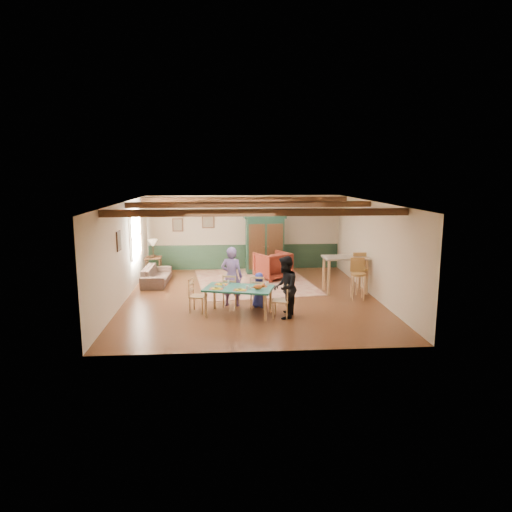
{
  "coord_description": "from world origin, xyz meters",
  "views": [
    {
      "loc": [
        -0.76,
        -12.53,
        3.48
      ],
      "look_at": [
        0.16,
        0.26,
        1.15
      ],
      "focal_mm": 32.0,
      "sensor_mm": 36.0,
      "label": 1
    }
  ],
  "objects": [
    {
      "name": "ceiling_beam_front",
      "position": [
        0.0,
        -2.3,
        2.61
      ],
      "size": [
        6.95,
        0.16,
        0.16
      ],
      "primitive_type": "cube",
      "color": "#331D0E",
      "rests_on": "ceiling"
    },
    {
      "name": "cat",
      "position": [
        0.06,
        -1.8,
        0.78
      ],
      "size": [
        0.35,
        0.21,
        0.17
      ],
      "primitive_type": null,
      "rotation": [
        0.0,
        0.0,
        -0.27
      ],
      "color": "#D65E25",
      "rests_on": "dining_table"
    },
    {
      "name": "picture_back_a",
      "position": [
        -1.3,
        3.97,
        1.8
      ],
      "size": [
        0.45,
        0.04,
        0.55
      ],
      "primitive_type": null,
      "color": "gray",
      "rests_on": "wall_back"
    },
    {
      "name": "place_setting_far_left",
      "position": [
        -0.83,
        -1.21,
        0.75
      ],
      "size": [
        0.43,
        0.37,
        0.11
      ],
      "primitive_type": null,
      "rotation": [
        0.0,
        0.0,
        -0.27
      ],
      "color": "yellow",
      "rests_on": "dining_table"
    },
    {
      "name": "floor",
      "position": [
        0.0,
        0.0,
        0.0
      ],
      "size": [
        8.0,
        8.0,
        0.0
      ],
      "primitive_type": "plane",
      "color": "#552B18",
      "rests_on": "ground"
    },
    {
      "name": "wall_back",
      "position": [
        0.0,
        4.0,
        1.35
      ],
      "size": [
        7.0,
        0.02,
        2.7
      ],
      "primitive_type": "cube",
      "color": "beige",
      "rests_on": "floor"
    },
    {
      "name": "armoire",
      "position": [
        0.69,
        3.26,
        1.02
      ],
      "size": [
        1.48,
        0.67,
        2.04
      ],
      "primitive_type": "cube",
      "rotation": [
        0.0,
        0.0,
        0.07
      ],
      "color": "#122E22",
      "rests_on": "floor"
    },
    {
      "name": "place_setting_near_left",
      "position": [
        -0.95,
        -1.66,
        0.75
      ],
      "size": [
        0.43,
        0.37,
        0.11
      ],
      "primitive_type": null,
      "rotation": [
        0.0,
        0.0,
        -0.27
      ],
      "color": "yellow",
      "rests_on": "dining_table"
    },
    {
      "name": "sofa",
      "position": [
        -2.91,
        1.9,
        0.27
      ],
      "size": [
        0.78,
        1.9,
        0.55
      ],
      "primitive_type": "imported",
      "rotation": [
        0.0,
        0.0,
        1.55
      ],
      "color": "#43312A",
      "rests_on": "floor"
    },
    {
      "name": "wall_right",
      "position": [
        3.5,
        0.0,
        1.35
      ],
      "size": [
        0.02,
        8.0,
        2.7
      ],
      "primitive_type": "cube",
      "color": "beige",
      "rests_on": "floor"
    },
    {
      "name": "window_left",
      "position": [
        -3.47,
        1.7,
        1.55
      ],
      "size": [
        0.06,
        1.6,
        1.3
      ],
      "primitive_type": null,
      "color": "white",
      "rests_on": "wall_left"
    },
    {
      "name": "picture_left_wall",
      "position": [
        -3.47,
        -0.6,
        1.75
      ],
      "size": [
        0.04,
        0.42,
        0.52
      ],
      "primitive_type": null,
      "color": "gray",
      "rests_on": "wall_left"
    },
    {
      "name": "table_lamp",
      "position": [
        -3.16,
        3.02,
        0.96
      ],
      "size": [
        0.35,
        0.35,
        0.6
      ],
      "primitive_type": null,
      "rotation": [
        0.0,
        0.0,
        -0.04
      ],
      "color": "beige",
      "rests_on": "end_table"
    },
    {
      "name": "ceiling_beam_mid",
      "position": [
        0.0,
        0.4,
        2.61
      ],
      "size": [
        6.95,
        0.16,
        0.16
      ],
      "primitive_type": "cube",
      "color": "#331D0E",
      "rests_on": "ceiling"
    },
    {
      "name": "end_table",
      "position": [
        -3.16,
        3.02,
        0.33
      ],
      "size": [
        0.54,
        0.54,
        0.66
      ],
      "primitive_type": null,
      "rotation": [
        0.0,
        0.0,
        0.01
      ],
      "color": "#331D0E",
      "rests_on": "floor"
    },
    {
      "name": "dining_chair_far_left",
      "position": [
        -0.58,
        -0.83,
        0.44
      ],
      "size": [
        0.48,
        0.5,
        0.88
      ],
      "primitive_type": null,
      "rotation": [
        0.0,
        0.0,
        2.87
      ],
      "color": "tan",
      "rests_on": "floor"
    },
    {
      "name": "picture_back_b",
      "position": [
        -2.4,
        3.97,
        1.65
      ],
      "size": [
        0.38,
        0.04,
        0.48
      ],
      "primitive_type": null,
      "color": "gray",
      "rests_on": "wall_back"
    },
    {
      "name": "person_woman",
      "position": [
        0.71,
        -1.88,
        0.76
      ],
      "size": [
        0.75,
        0.87,
        1.52
      ],
      "primitive_type": "imported",
      "rotation": [
        0.0,
        0.0,
        -1.84
      ],
      "color": "black",
      "rests_on": "floor"
    },
    {
      "name": "wall_left",
      "position": [
        -3.5,
        0.0,
        1.35
      ],
      "size": [
        0.02,
        8.0,
        2.7
      ],
      "primitive_type": "cube",
      "color": "beige",
      "rests_on": "floor"
    },
    {
      "name": "dining_table",
      "position": [
        -0.4,
        -1.57,
        0.35
      ],
      "size": [
        1.85,
        1.33,
        0.69
      ],
      "primitive_type": null,
      "rotation": [
        0.0,
        0.0,
        -0.27
      ],
      "color": "#1E6051",
      "rests_on": "floor"
    },
    {
      "name": "place_setting_near_center",
      "position": [
        -0.37,
        -1.82,
        0.75
      ],
      "size": [
        0.43,
        0.37,
        0.11
      ],
      "primitive_type": null,
      "rotation": [
        0.0,
        0.0,
        -0.27
      ],
      "color": "yellow",
      "rests_on": "dining_table"
    },
    {
      "name": "dining_chair_end_left",
      "position": [
        -1.42,
        -1.29,
        0.44
      ],
      "size": [
        0.5,
        0.48,
        0.88
      ],
      "primitive_type": null,
      "rotation": [
        0.0,
        0.0,
        1.3
      ],
      "color": "tan",
      "rests_on": "floor"
    },
    {
      "name": "armchair",
      "position": [
        0.86,
        2.26,
        0.46
      ],
      "size": [
        1.34,
        1.35,
        0.91
      ],
      "primitive_type": "imported",
      "rotation": [
        0.0,
        0.0,
        -2.63
      ],
      "color": "#4B130F",
      "rests_on": "floor"
    },
    {
      "name": "dining_chair_end_right",
      "position": [
        0.62,
        -1.86,
        0.44
      ],
      "size": [
        0.5,
        0.48,
        0.88
      ],
      "primitive_type": null,
      "rotation": [
        0.0,
        0.0,
        -1.84
      ],
      "color": "tan",
      "rests_on": "floor"
    },
    {
      "name": "area_rug",
      "position": [
        0.2,
        1.89,
        0.01
      ],
      "size": [
        4.01,
        4.58,
        0.01
      ],
      "primitive_type": "cube",
      "rotation": [
        0.0,
        0.0,
        0.13
      ],
      "color": "beige",
      "rests_on": "floor"
    },
    {
      "name": "wainscot_back",
      "position": [
        0.0,
        3.98,
        0.45
      ],
      "size": [
        6.95,
        0.03,
        0.9
      ],
      "primitive_type": "cube",
      "color": "#1C3424",
      "rests_on": "floor"
    },
    {
      "name": "person_man",
      "position": [
        -0.56,
        -0.76,
        0.8
      ],
      "size": [
        0.66,
        0.52,
        1.59
      ],
      "primitive_type": "imported",
      "rotation": [
        0.0,
        0.0,
        2.87
      ],
      "color": "#775DA0",
      "rests_on": "floor"
    },
    {
      "name": "bar_stool_left",
      "position": [
        2.96,
        -0.39,
        0.58
      ],
      "size": [
        0.46,
        0.5,
        1.16
      ],
      "primitive_type": null,
      "rotation": [
        0.0,
        0.0,
        -0.13
      ],
      "color": "#B28245",
      "rests_on": "floor"
    },
    {
      "name": "ceiling",
      "position": [
        0.0,
        0.0,
        2.7
      ],
      "size": [
        7.0,
        8.0,
        0.02
      ],
      "primitive_type": "cube",
      "color": "white",
      "rests_on": "wall_back"
    },
    {
      "name": "ceiling_beam_back",
      "position": [
        0.0,
        3.0,
        2.61
      ],
      "size": [
        6.95,
        0.16,
        0.16
      ],
      "primitive_type": "cube",
      "color": "#331D0E",
      "rests_on": "ceiling"
    },
    {
      "name": "person_child",
      "position": [
        0.15,
        -0.96,
        0.46
      ],
      "size": [
        0.52,
        0.41,
        0.93
      ],
      "primitive_type": "imported",
      "rotation": [
        0.0,
        0.0,
        2.87
      ],
      "color": "#27329C",
      "rests_on": "floor"
    },
    {
      "name": "counter_table",
      "position": [
        2.8,
        0.4,
        0.54
      ],
      "size": [
        1.31,
        0.79,
        1.07
      ],
      "primitive_type": null,
      "rotation": [
        0.0,
        0.0,
        0.03
      ],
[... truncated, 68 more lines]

